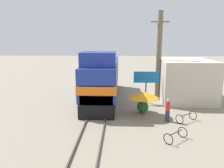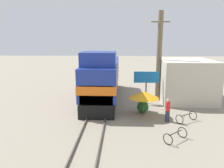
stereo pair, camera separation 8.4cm
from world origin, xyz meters
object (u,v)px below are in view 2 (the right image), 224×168
at_px(person_bystander, 168,109).
at_px(bicycle, 186,117).
at_px(utility_pole, 159,56).
at_px(vendor_umbrella, 144,95).
at_px(locomotive, 102,79).
at_px(billboard_sign, 146,79).
at_px(bicycle_spare, 175,136).

relative_size(person_bystander, bicycle, 1.05).
bearing_deg(utility_pole, vendor_umbrella, -110.91).
relative_size(locomotive, billboard_sign, 4.09).
height_order(vendor_umbrella, bicycle_spare, vendor_umbrella).
distance_m(vendor_umbrella, bicycle_spare, 4.86).
distance_m(utility_pole, billboard_sign, 2.87).
bearing_deg(bicycle, billboard_sign, 173.09).
distance_m(vendor_umbrella, bicycle, 3.63).
bearing_deg(vendor_umbrella, person_bystander, -33.33).
xyz_separation_m(vendor_umbrella, person_bystander, (1.71, -1.12, -0.83)).
bearing_deg(vendor_umbrella, locomotive, 127.64).
distance_m(utility_pole, person_bystander, 7.11).
relative_size(vendor_umbrella, bicycle_spare, 1.50).
relative_size(locomotive, bicycle, 7.45).
xyz_separation_m(bicycle, bicycle_spare, (-1.58, -3.24, -0.01)).
relative_size(billboard_sign, bicycle_spare, 1.93).
height_order(utility_pole, vendor_umbrella, utility_pole).
relative_size(billboard_sign, bicycle, 1.82).
xyz_separation_m(utility_pole, bicycle_spare, (-0.39, -9.44, -4.10)).
distance_m(utility_pole, vendor_umbrella, 6.05).
height_order(billboard_sign, bicycle, billboard_sign).
relative_size(vendor_umbrella, billboard_sign, 0.78).
relative_size(vendor_umbrella, person_bystander, 1.35).
bearing_deg(billboard_sign, person_bystander, -76.63).
xyz_separation_m(person_bystander, bicycle_spare, (-0.16, -3.24, -0.62)).
relative_size(utility_pole, vendor_umbrella, 3.65).
distance_m(utility_pole, bicycle_spare, 10.30).
relative_size(locomotive, vendor_umbrella, 5.25).
bearing_deg(utility_pole, person_bystander, -92.12).
distance_m(locomotive, bicycle, 9.30).
bearing_deg(person_bystander, locomotive, 132.36).
height_order(locomotive, person_bystander, locomotive).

